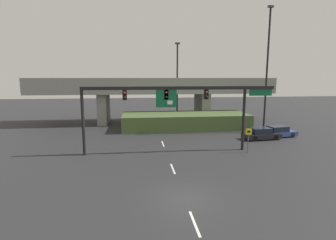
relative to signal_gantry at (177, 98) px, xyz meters
name	(u,v)px	position (x,y,z in m)	size (l,w,h in m)	color
ground_plane	(184,197)	(-1.03, -9.84, -5.32)	(160.00, 160.00, 0.00)	#262628
lane_markings	(163,144)	(-1.03, 3.38, -5.31)	(0.14, 34.91, 0.01)	silver
signal_gantry	(177,98)	(0.00, 0.00, 0.00)	(18.76, 0.44, 6.48)	black
speed_limit_sign	(248,137)	(6.91, -1.10, -3.70)	(0.60, 0.11, 2.48)	#4C4C4C
highway_light_pole_near	(267,68)	(13.07, 7.96, 3.17)	(0.70, 0.36, 16.22)	black
highway_light_pole_far	(177,82)	(2.36, 15.04, 1.29)	(0.70, 0.36, 12.46)	black
overpass_bridge	(154,91)	(-1.03, 17.99, -0.20)	(38.15, 7.51, 7.24)	gray
grass_embankment	(185,121)	(3.09, 12.20, -4.25)	(17.98, 6.67, 2.14)	#42562D
parked_sedan_near_right	(261,134)	(10.83, 4.15, -4.67)	(4.48, 2.23, 1.40)	black
parked_sedan_mid_right	(278,132)	(13.57, 5.13, -4.68)	(4.60, 2.45, 1.37)	navy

